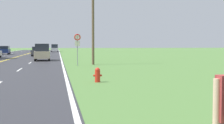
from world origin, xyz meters
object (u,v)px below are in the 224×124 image
(car_champagne_suv_mid_near, at_px, (42,52))
(traffic_sign, at_px, (77,42))
(car_dark_grey_sedan_receding, at_px, (38,51))
(fire_hydrant, at_px, (98,75))
(car_silver_van_horizon, at_px, (55,48))
(car_dark_blue_suv_distant, at_px, (5,50))

(car_champagne_suv_mid_near, bearing_deg, traffic_sign, 18.07)
(car_dark_grey_sedan_receding, bearing_deg, traffic_sign, 11.49)
(fire_hydrant, height_order, car_silver_van_horizon, car_silver_van_horizon)
(fire_hydrant, relative_size, car_silver_van_horizon, 0.15)
(fire_hydrant, xyz_separation_m, car_silver_van_horizon, (-2.67, 70.42, 0.68))
(car_champagne_suv_mid_near, distance_m, car_dark_grey_sedan_receding, 15.69)
(car_champagne_suv_mid_near, bearing_deg, car_dark_blue_suv_distant, -163.14)
(fire_hydrant, relative_size, car_dark_blue_suv_distant, 0.16)
(car_silver_van_horizon, bearing_deg, car_champagne_suv_mid_near, -0.52)
(traffic_sign, xyz_separation_m, car_silver_van_horizon, (-2.46, 58.20, -1.08))
(traffic_sign, xyz_separation_m, car_dark_grey_sedan_receding, (-4.95, 25.69, -1.31))
(car_dark_blue_suv_distant, bearing_deg, car_champagne_suv_mid_near, -164.69)
(traffic_sign, distance_m, car_dark_grey_sedan_receding, 26.19)
(car_dark_grey_sedan_receding, bearing_deg, car_champagne_suv_mid_near, 6.00)
(car_dark_grey_sedan_receding, bearing_deg, fire_hydrant, 8.33)
(car_silver_van_horizon, bearing_deg, car_dark_grey_sedan_receding, -3.69)
(car_silver_van_horizon, bearing_deg, traffic_sign, 3.10)
(traffic_sign, bearing_deg, car_dark_grey_sedan_receding, 100.90)
(fire_hydrant, distance_m, car_dark_grey_sedan_receding, 38.26)
(fire_hydrant, distance_m, car_silver_van_horizon, 70.47)
(traffic_sign, distance_m, car_champagne_suv_mid_near, 10.71)
(fire_hydrant, bearing_deg, car_dark_blue_suv_distant, 103.97)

